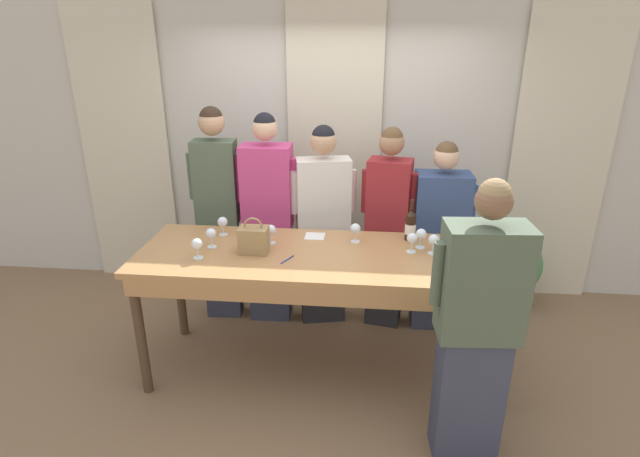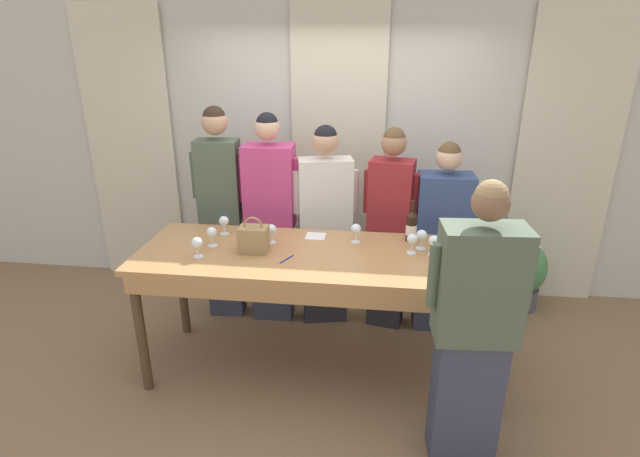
% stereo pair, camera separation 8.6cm
% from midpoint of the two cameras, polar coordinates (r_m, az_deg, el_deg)
% --- Properties ---
extents(ground_plane, '(18.00, 18.00, 0.00)m').
position_cam_midpoint_polar(ground_plane, '(4.00, -0.77, -15.69)').
color(ground_plane, '#846647').
extents(wall_back, '(12.00, 0.06, 2.80)m').
position_cam_midpoint_polar(wall_back, '(4.79, 1.16, 9.19)').
color(wall_back, beige).
rests_on(wall_back, ground_plane).
extents(curtain_panel_left, '(0.86, 0.03, 2.69)m').
position_cam_midpoint_polar(curtain_panel_left, '(5.30, -21.75, 8.27)').
color(curtain_panel_left, beige).
rests_on(curtain_panel_left, ground_plane).
extents(curtain_panel_center, '(0.86, 0.03, 2.69)m').
position_cam_midpoint_polar(curtain_panel_center, '(4.74, 1.10, 8.36)').
color(curtain_panel_center, beige).
rests_on(curtain_panel_center, ground_plane).
extents(curtain_panel_right, '(0.86, 0.03, 2.69)m').
position_cam_midpoint_polar(curtain_panel_right, '(5.01, 25.28, 7.05)').
color(curtain_panel_right, beige).
rests_on(curtain_panel_right, ground_plane).
extents(tasting_bar, '(2.56, 0.90, 0.98)m').
position_cam_midpoint_polar(tasting_bar, '(3.51, -0.89, -4.49)').
color(tasting_bar, '#B27F4C').
rests_on(tasting_bar, ground_plane).
extents(wine_bottle, '(0.08, 0.08, 0.31)m').
position_cam_midpoint_polar(wine_bottle, '(3.73, 9.65, 0.38)').
color(wine_bottle, black).
rests_on(wine_bottle, tasting_bar).
extents(handbag, '(0.20, 0.14, 0.26)m').
position_cam_midpoint_polar(handbag, '(3.51, -8.27, -1.25)').
color(handbag, '#997A4C').
rests_on(handbag, tasting_bar).
extents(wine_glass_front_left, '(0.08, 0.08, 0.14)m').
position_cam_midpoint_polar(wine_glass_front_left, '(3.53, 12.20, -1.32)').
color(wine_glass_front_left, white).
rests_on(wine_glass_front_left, tasting_bar).
extents(wine_glass_front_mid, '(0.08, 0.08, 0.14)m').
position_cam_midpoint_polar(wine_glass_front_mid, '(3.86, -11.70, 0.69)').
color(wine_glass_front_mid, white).
rests_on(wine_glass_front_mid, tasting_bar).
extents(wine_glass_front_right, '(0.08, 0.08, 0.14)m').
position_cam_midpoint_polar(wine_glass_front_right, '(3.64, -6.32, -0.23)').
color(wine_glass_front_right, white).
rests_on(wine_glass_front_right, tasting_bar).
extents(wine_glass_center_left, '(0.08, 0.08, 0.14)m').
position_cam_midpoint_polar(wine_glass_center_left, '(3.65, -13.00, -0.63)').
color(wine_glass_center_left, white).
rests_on(wine_glass_center_left, tasting_bar).
extents(wine_glass_center_mid, '(0.08, 0.08, 0.14)m').
position_cam_midpoint_polar(wine_glass_center_mid, '(3.50, -14.56, -1.80)').
color(wine_glass_center_mid, white).
rests_on(wine_glass_center_mid, tasting_bar).
extents(wine_glass_center_right, '(0.08, 0.08, 0.14)m').
position_cam_midpoint_polar(wine_glass_center_right, '(3.61, 10.82, -0.69)').
color(wine_glass_center_right, white).
rests_on(wine_glass_center_right, tasting_bar).
extents(wine_glass_back_left, '(0.08, 0.08, 0.14)m').
position_cam_midpoint_polar(wine_glass_back_left, '(3.65, 3.40, -0.09)').
color(wine_glass_back_left, white).
rests_on(wine_glass_back_left, tasting_bar).
extents(wine_glass_back_mid, '(0.08, 0.08, 0.14)m').
position_cam_midpoint_polar(wine_glass_back_mid, '(3.53, 9.80, -1.18)').
color(wine_glass_back_mid, white).
rests_on(wine_glass_back_mid, tasting_bar).
extents(napkin, '(0.15, 0.15, 0.00)m').
position_cam_midpoint_polar(napkin, '(3.78, -1.24, -0.90)').
color(napkin, white).
rests_on(napkin, tasting_bar).
extents(pen, '(0.07, 0.14, 0.01)m').
position_cam_midpoint_polar(pen, '(3.40, -4.46, -3.54)').
color(pen, '#193399').
rests_on(pen, tasting_bar).
extents(guest_olive_jacket, '(0.47, 0.25, 1.88)m').
position_cam_midpoint_polar(guest_olive_jacket, '(4.37, -12.09, 1.96)').
color(guest_olive_jacket, '#383D51').
rests_on(guest_olive_jacket, ground_plane).
extents(guest_pink_top, '(0.53, 0.28, 1.83)m').
position_cam_midpoint_polar(guest_pink_top, '(4.28, -6.49, 1.02)').
color(guest_pink_top, '#383D51').
rests_on(guest_pink_top, ground_plane).
extents(guest_cream_sweater, '(0.55, 0.31, 1.74)m').
position_cam_midpoint_polar(guest_cream_sweater, '(4.22, -0.21, 0.43)').
color(guest_cream_sweater, '#28282D').
rests_on(guest_cream_sweater, ground_plane).
extents(guest_striped_shirt, '(0.46, 0.30, 1.74)m').
position_cam_midpoint_polar(guest_striped_shirt, '(4.20, 7.12, 0.20)').
color(guest_striped_shirt, '#28282D').
rests_on(guest_striped_shirt, ground_plane).
extents(guest_navy_coat, '(0.55, 0.29, 1.64)m').
position_cam_midpoint_polar(guest_navy_coat, '(4.27, 12.86, -1.07)').
color(guest_navy_coat, '#383D51').
rests_on(guest_navy_coat, ground_plane).
extents(host_pouring, '(0.56, 0.29, 1.74)m').
position_cam_midpoint_polar(host_pouring, '(2.96, 16.69, -10.82)').
color(host_pouring, '#383D51').
rests_on(host_pouring, ground_plane).
extents(potted_plant, '(0.31, 0.31, 0.64)m').
position_cam_midpoint_polar(potted_plant, '(4.99, 21.79, -4.68)').
color(potted_plant, '#4C4C51').
rests_on(potted_plant, ground_plane).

